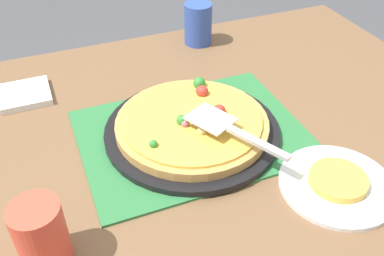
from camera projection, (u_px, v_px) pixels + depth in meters
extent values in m
cube|color=brown|center=(192.00, 140.00, 0.96)|extent=(1.40, 1.00, 0.03)
cube|color=brown|center=(301.00, 108.00, 1.70)|extent=(0.07, 0.07, 0.72)
cube|color=#2D753D|center=(192.00, 134.00, 0.95)|extent=(0.48, 0.36, 0.01)
cylinder|color=black|center=(192.00, 131.00, 0.94)|extent=(0.38, 0.38, 0.01)
cylinder|color=tan|center=(192.00, 124.00, 0.93)|extent=(0.33, 0.33, 0.02)
cylinder|color=#EAB747|center=(192.00, 120.00, 0.92)|extent=(0.30, 0.30, 0.01)
sphere|color=#E5CC7F|center=(208.00, 123.00, 0.90)|extent=(0.02, 0.02, 0.02)
sphere|color=#338433|center=(222.00, 122.00, 0.90)|extent=(0.02, 0.02, 0.02)
sphere|color=#338433|center=(153.00, 144.00, 0.85)|extent=(0.02, 0.02, 0.02)
sphere|color=red|center=(219.00, 111.00, 0.93)|extent=(0.03, 0.03, 0.03)
sphere|color=red|center=(200.00, 91.00, 0.99)|extent=(0.02, 0.02, 0.02)
sphere|color=#338433|center=(182.00, 120.00, 0.90)|extent=(0.02, 0.02, 0.02)
sphere|color=#E5CC7F|center=(201.00, 131.00, 0.88)|extent=(0.02, 0.02, 0.02)
sphere|color=#338433|center=(199.00, 83.00, 1.01)|extent=(0.03, 0.03, 0.03)
sphere|color=red|center=(202.00, 91.00, 0.99)|extent=(0.03, 0.03, 0.03)
sphere|color=#B76675|center=(185.00, 124.00, 0.90)|extent=(0.02, 0.02, 0.02)
cylinder|color=white|center=(337.00, 185.00, 0.82)|extent=(0.22, 0.22, 0.01)
cylinder|color=#EAB747|center=(338.00, 180.00, 0.81)|extent=(0.11, 0.11, 0.02)
cylinder|color=#E04C38|center=(41.00, 235.00, 0.66)|extent=(0.08, 0.08, 0.12)
cylinder|color=#3351AD|center=(198.00, 24.00, 1.25)|extent=(0.08, 0.08, 0.12)
cube|color=silver|center=(211.00, 119.00, 0.88)|extent=(0.10, 0.11, 0.00)
cube|color=#B2B2B7|center=(258.00, 142.00, 0.82)|extent=(0.08, 0.13, 0.01)
cube|color=white|center=(25.00, 95.00, 1.06)|extent=(0.12, 0.12, 0.02)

